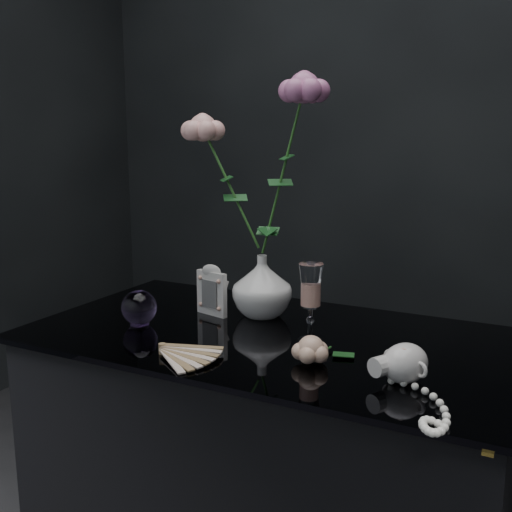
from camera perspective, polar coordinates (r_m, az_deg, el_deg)
The scene contains 9 objects.
table at distance 1.47m, azimuth 1.34°, elevation -21.54°, with size 1.05×0.58×0.76m.
vase at distance 1.41m, azimuth 0.57°, elevation -2.87°, with size 0.14×0.14×0.15m, color white.
wine_glass at distance 1.24m, azimuth 5.22°, elevation -4.50°, with size 0.05×0.05×0.17m, color white, non-canonical shape.
picture_frame at distance 1.43m, azimuth -4.24°, elevation -3.23°, with size 0.09×0.07×0.12m, color silver, non-canonical shape.
paperweight at distance 1.38m, azimuth -11.07°, elevation -4.84°, with size 0.08×0.08×0.08m, color #A67CCA, non-canonical shape.
paper_fan at distance 1.20m, azimuth -8.92°, elevation -8.62°, with size 0.24×0.19×0.03m, color #FCF3C9, non-canonical shape.
loose_rose at distance 1.14m, azimuth 5.25°, elevation -8.85°, with size 0.12×0.16×0.05m, color #E2B192, non-canonical shape.
pearl_jar at distance 1.08m, azimuth 14.00°, elevation -9.72°, with size 0.24×0.25×0.07m, color white, non-canonical shape.
roses at distance 1.38m, azimuth 0.12°, elevation 8.80°, with size 0.33×0.13×0.47m.
Camera 1 is at (0.54, -1.07, 1.18)m, focal length 42.00 mm.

